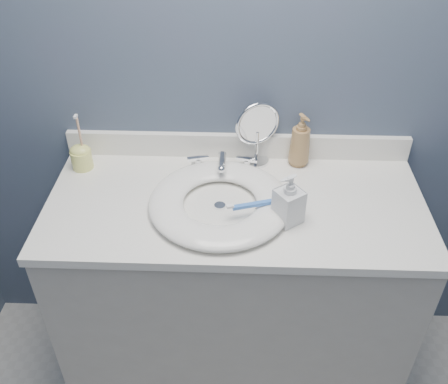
{
  "coord_description": "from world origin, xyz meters",
  "views": [
    {
      "loc": [
        0.01,
        -0.28,
        1.89
      ],
      "look_at": [
        -0.04,
        0.94,
        0.94
      ],
      "focal_mm": 40.0,
      "sensor_mm": 36.0,
      "label": 1
    }
  ],
  "objects_px": {
    "soap_bottle_clear": "(289,199)",
    "soap_bottle_amber": "(300,140)",
    "toothbrush_holder": "(81,156)",
    "makeup_mirror": "(257,131)"
  },
  "relations": [
    {
      "from": "soap_bottle_clear",
      "to": "toothbrush_holder",
      "type": "distance_m",
      "value": 0.75
    },
    {
      "from": "toothbrush_holder",
      "to": "soap_bottle_amber",
      "type": "bearing_deg",
      "value": 3.98
    },
    {
      "from": "soap_bottle_amber",
      "to": "toothbrush_holder",
      "type": "distance_m",
      "value": 0.76
    },
    {
      "from": "soap_bottle_clear",
      "to": "soap_bottle_amber",
      "type": "bearing_deg",
      "value": 133.64
    },
    {
      "from": "makeup_mirror",
      "to": "toothbrush_holder",
      "type": "height_order",
      "value": "makeup_mirror"
    },
    {
      "from": "makeup_mirror",
      "to": "soap_bottle_clear",
      "type": "height_order",
      "value": "makeup_mirror"
    },
    {
      "from": "makeup_mirror",
      "to": "toothbrush_holder",
      "type": "xyz_separation_m",
      "value": [
        -0.61,
        -0.06,
        -0.08
      ]
    },
    {
      "from": "makeup_mirror",
      "to": "soap_bottle_amber",
      "type": "distance_m",
      "value": 0.15
    },
    {
      "from": "makeup_mirror",
      "to": "toothbrush_holder",
      "type": "bearing_deg",
      "value": 164.55
    },
    {
      "from": "makeup_mirror",
      "to": "soap_bottle_amber",
      "type": "bearing_deg",
      "value": -22.11
    }
  ]
}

